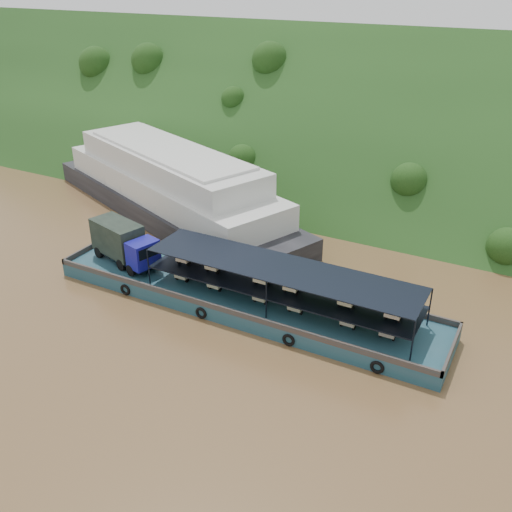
% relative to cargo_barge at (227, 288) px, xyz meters
% --- Properties ---
extents(ground, '(160.00, 160.00, 0.00)m').
position_rel_cargo_barge_xyz_m(ground, '(3.06, 0.23, -1.26)').
color(ground, brown).
rests_on(ground, ground).
extents(hillside, '(140.00, 39.60, 39.60)m').
position_rel_cargo_barge_xyz_m(hillside, '(3.06, 36.23, -1.26)').
color(hillside, '#1A3714').
rests_on(hillside, ground).
extents(cargo_barge, '(35.00, 7.18, 5.01)m').
position_rel_cargo_barge_xyz_m(cargo_barge, '(0.00, 0.00, 0.00)').
color(cargo_barge, '#16424F').
rests_on(cargo_barge, ground).
extents(passenger_ferry, '(40.25, 23.84, 7.98)m').
position_rel_cargo_barge_xyz_m(passenger_ferry, '(-15.77, 13.76, 2.20)').
color(passenger_ferry, black).
rests_on(passenger_ferry, ground).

